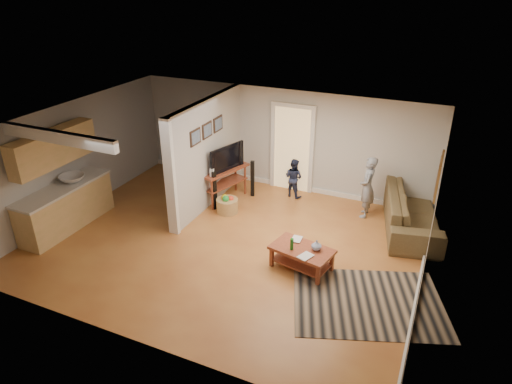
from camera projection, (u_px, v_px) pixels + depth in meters
ground at (228, 242)px, 9.30m from camera, size 7.50×7.50×0.00m
room_shell at (189, 161)px, 9.40m from camera, size 7.54×6.02×2.52m
area_rug at (368, 302)px, 7.62m from camera, size 2.92×2.53×0.01m
sofa at (409, 226)px, 9.90m from camera, size 1.57×2.80×0.77m
coffee_table at (303, 253)px, 8.35m from camera, size 1.22×0.87×0.66m
tv_console at (224, 172)px, 10.71m from camera, size 0.85×1.37×1.11m
speaker_left at (214, 190)px, 10.42m from camera, size 0.12×0.12×0.93m
speaker_right at (253, 179)px, 11.03m from camera, size 0.11×0.11×0.91m
toy_basket at (227, 205)px, 10.39m from camera, size 0.50×0.50×0.44m
child at (364, 215)px, 10.33m from camera, size 0.39×0.55×1.41m
toddler at (293, 196)px, 11.22m from camera, size 0.55×0.47×0.97m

